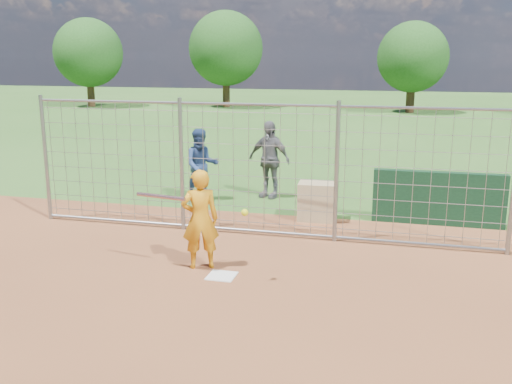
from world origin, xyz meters
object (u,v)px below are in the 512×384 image
(batter, at_px, (200,219))
(equipment_bin, at_px, (318,201))
(bystander_a, at_px, (202,165))
(bystander_b, at_px, (269,159))

(batter, relative_size, equipment_bin, 2.04)
(bystander_a, height_order, equipment_bin, bystander_a)
(batter, height_order, bystander_a, bystander_a)
(equipment_bin, bearing_deg, batter, -116.83)
(bystander_b, bearing_deg, bystander_a, -135.95)
(batter, distance_m, equipment_bin, 3.55)
(bystander_b, xyz_separation_m, equipment_bin, (1.45, -1.70, -0.53))
(bystander_a, relative_size, equipment_bin, 2.15)
(bystander_b, bearing_deg, equipment_bin, -32.44)
(bystander_b, distance_m, equipment_bin, 2.30)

